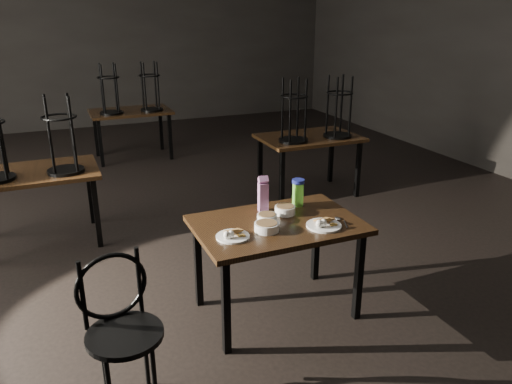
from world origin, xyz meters
name	(u,v)px	position (x,y,z in m)	size (l,w,h in m)	color
main_table	(277,232)	(0.64, -1.30, 0.67)	(1.20, 0.80, 0.75)	black
plate_left	(233,235)	(0.25, -1.42, 0.77)	(0.23, 0.23, 0.07)	white
plate_right	(324,224)	(0.91, -1.50, 0.77)	(0.25, 0.25, 0.08)	white
bowl_near	(267,218)	(0.57, -1.26, 0.78)	(0.15, 0.15, 0.06)	white
bowl_far	(285,210)	(0.76, -1.18, 0.78)	(0.16, 0.16, 0.06)	white
bowl_big	(267,227)	(0.50, -1.41, 0.78)	(0.17, 0.17, 0.06)	white
juice_carton	(263,195)	(0.63, -1.06, 0.88)	(0.08, 0.08, 0.28)	#881877
water_bottle	(298,192)	(0.93, -1.06, 0.86)	(0.12, 0.12, 0.22)	#73DC40
spoon	(339,219)	(1.08, -1.44, 0.75)	(0.06, 0.21, 0.01)	silver
bentwood_chair	(120,320)	(-0.58, -1.79, 0.55)	(0.46, 0.45, 0.92)	black
bg_table_left	(32,172)	(-1.01, 0.68, 0.75)	(1.20, 0.80, 1.48)	black
bg_table_right	(311,137)	(2.12, 0.88, 0.75)	(1.20, 0.80, 1.48)	black
bg_table_far	(131,111)	(0.38, 3.41, 0.75)	(1.20, 0.80, 1.48)	black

